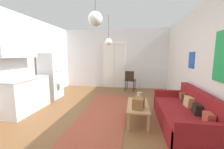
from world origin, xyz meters
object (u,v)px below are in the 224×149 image
(bamboo_vase, at_px, (139,97))
(pendant_lamp_far, at_px, (109,42))
(refrigerator, at_px, (51,76))
(pendant_lamp_near, at_px, (95,19))
(couch, at_px, (186,116))
(handbag, at_px, (139,103))
(accent_chair, at_px, (130,79))
(coffee_table, at_px, (138,107))

(bamboo_vase, height_order, pendant_lamp_far, pendant_lamp_far)
(refrigerator, height_order, pendant_lamp_near, pendant_lamp_near)
(couch, height_order, pendant_lamp_near, pendant_lamp_near)
(bamboo_vase, bearing_deg, pendant_lamp_near, -129.25)
(pendant_lamp_near, distance_m, pendant_lamp_far, 1.97)
(bamboo_vase, xyz_separation_m, pendant_lamp_near, (-0.79, -0.97, 1.60))
(couch, height_order, pendant_lamp_far, pendant_lamp_far)
(handbag, xyz_separation_m, accent_chair, (-0.27, 2.99, -0.02))
(pendant_lamp_far, bearing_deg, handbag, -56.64)
(coffee_table, height_order, handbag, handbag)
(refrigerator, relative_size, pendant_lamp_far, 1.79)
(coffee_table, distance_m, pendant_lamp_far, 2.16)
(handbag, xyz_separation_m, pendant_lamp_near, (-0.76, -0.59, 1.61))
(refrigerator, bearing_deg, couch, -20.10)
(coffee_table, relative_size, pendant_lamp_near, 1.38)
(pendant_lamp_near, xyz_separation_m, pendant_lamp_far, (-0.14, 1.96, -0.18))
(accent_chair, relative_size, pendant_lamp_far, 0.97)
(handbag, bearing_deg, pendant_lamp_far, 123.36)
(refrigerator, bearing_deg, accent_chair, 27.47)
(handbag, bearing_deg, coffee_table, 91.80)
(coffee_table, height_order, pendant_lamp_near, pendant_lamp_near)
(couch, xyz_separation_m, refrigerator, (-4.02, 1.47, 0.54))
(coffee_table, bearing_deg, accent_chair, 95.44)
(coffee_table, relative_size, handbag, 2.93)
(refrigerator, xyz_separation_m, accent_chair, (2.76, 1.44, -0.30))
(bamboo_vase, xyz_separation_m, handbag, (-0.03, -0.38, -0.01))
(couch, bearing_deg, pendant_lamp_far, 145.69)
(coffee_table, relative_size, refrigerator, 0.63)
(refrigerator, distance_m, pendant_lamp_far, 2.43)
(handbag, relative_size, pendant_lamp_far, 0.38)
(couch, relative_size, pendant_lamp_near, 2.71)
(couch, bearing_deg, bamboo_vase, 162.52)
(couch, height_order, coffee_table, couch)
(coffee_table, distance_m, accent_chair, 2.78)
(couch, height_order, bamboo_vase, bamboo_vase)
(couch, height_order, accent_chair, accent_chair)
(couch, distance_m, pendant_lamp_near, 2.64)
(coffee_table, bearing_deg, handbag, -88.20)
(couch, distance_m, handbag, 1.02)
(bamboo_vase, height_order, pendant_lamp_near, pendant_lamp_near)
(bamboo_vase, relative_size, pendant_lamp_near, 0.64)
(couch, xyz_separation_m, pendant_lamp_far, (-1.89, 1.29, 1.68))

